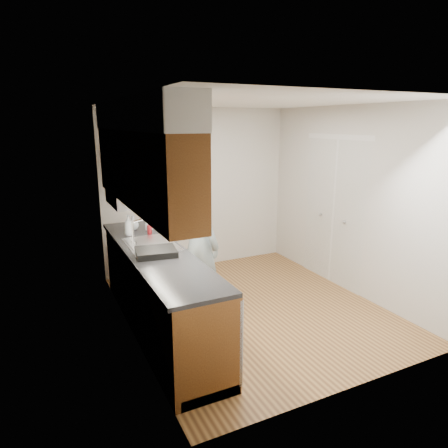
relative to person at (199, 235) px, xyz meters
name	(u,v)px	position (x,y,z in m)	size (l,w,h in m)	color
floor	(252,308)	(0.59, -0.28, -0.96)	(3.50, 3.50, 0.00)	#9E723C
ceiling	(256,101)	(0.59, -0.28, 1.54)	(3.50, 3.50, 0.00)	white
wall_left	(127,225)	(-0.91, -0.28, 0.29)	(0.02, 3.50, 2.50)	beige
wall_right	(350,201)	(2.09, -0.28, 0.29)	(0.02, 3.50, 2.50)	beige
wall_back	(198,190)	(0.59, 1.47, 0.29)	(3.00, 0.02, 2.50)	beige
counter	(158,289)	(-0.61, -0.28, -0.47)	(0.64, 2.80, 1.30)	brown
upper_cabinets	(139,156)	(-0.74, -0.24, 0.99)	(0.47, 2.80, 1.21)	brown
closet_door	(333,213)	(2.08, 0.02, 0.06)	(0.02, 1.22, 2.05)	white
floor_mat	(200,307)	(0.00, 0.00, -0.95)	(0.56, 0.95, 0.02)	slate
person	(199,235)	(0.00, 0.00, 0.00)	(0.67, 0.44, 1.89)	#889DA6
soap_bottle_a	(128,225)	(-0.75, 0.43, 0.10)	(0.10, 0.10, 0.25)	white
soap_bottle_b	(149,223)	(-0.45, 0.57, 0.07)	(0.08, 0.08, 0.18)	white
soap_bottle_c	(133,223)	(-0.64, 0.66, 0.07)	(0.15, 0.15, 0.19)	white
soda_can	(150,230)	(-0.50, 0.38, 0.03)	(0.06, 0.06, 0.11)	#B01E25
dish_rack	(156,252)	(-0.67, -0.45, 0.01)	(0.41, 0.34, 0.06)	black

